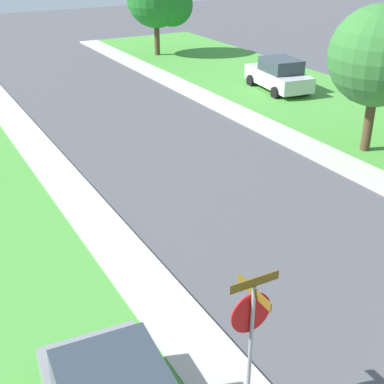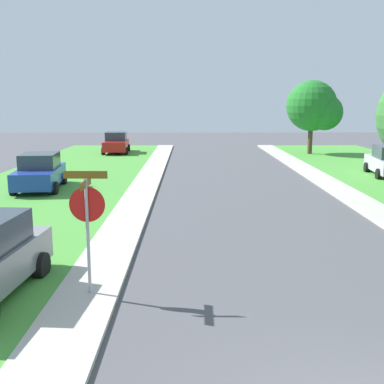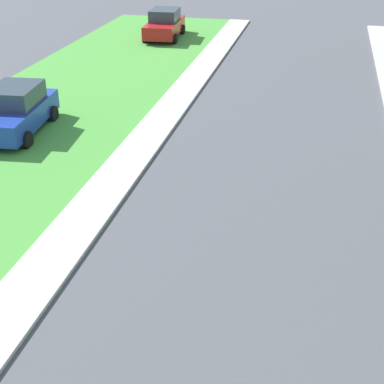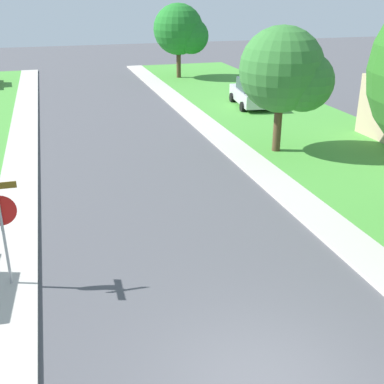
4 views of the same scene
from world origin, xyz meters
TOP-DOWN VIEW (x-y plane):
  - sidewalk_east at (4.70, 12.00)m, footprint 1.40×56.00m
  - sidewalk_west at (-4.70, 12.00)m, footprint 1.40×56.00m
  - stop_sign_far_corner at (-4.62, 4.83)m, footprint 0.92×0.92m
  - car_silver_kerbside_mid at (8.77, 21.35)m, footprint 2.44×4.49m

SIDE VIEW (x-z plane):
  - sidewalk_east at x=4.70m, z-range 0.00..0.10m
  - sidewalk_west at x=-4.70m, z-range 0.00..0.10m
  - car_silver_kerbside_mid at x=8.77m, z-range -0.01..1.75m
  - stop_sign_far_corner at x=-4.62m, z-range 0.50..3.27m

